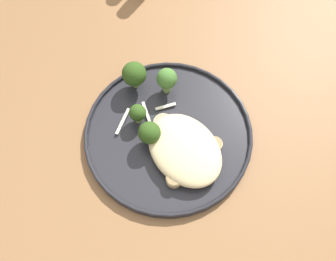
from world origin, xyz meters
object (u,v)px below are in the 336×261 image
at_px(seared_scallop_tilted_round, 183,167).
at_px(broccoli_floret_split_head, 149,133).
at_px(seared_scallop_right_edge, 174,179).
at_px(broccoli_floret_center_pile, 134,74).
at_px(dinner_plate, 168,133).
at_px(seared_scallop_on_noodles, 215,144).
at_px(seared_scallop_rear_pale, 188,149).
at_px(broccoli_floret_right_tilted, 138,113).
at_px(seared_scallop_large_seared, 164,123).
at_px(broccoli_floret_rear_charred, 167,79).

height_order(seared_scallop_tilted_round, broccoli_floret_split_head, broccoli_floret_split_head).
xyz_separation_m(seared_scallop_right_edge, broccoli_floret_center_pile, (0.19, -0.05, 0.02)).
relative_size(dinner_plate, seared_scallop_on_noodles, 11.55).
bearing_deg(broccoli_floret_split_head, seared_scallop_tilted_round, -168.46).
xyz_separation_m(seared_scallop_tilted_round, seared_scallop_on_noodles, (-0.00, -0.07, -0.00)).
bearing_deg(seared_scallop_right_edge, seared_scallop_tilted_round, -68.44).
bearing_deg(seared_scallop_right_edge, seared_scallop_on_noodles, -84.03).
height_order(seared_scallop_rear_pale, broccoli_floret_right_tilted, broccoli_floret_right_tilted).
bearing_deg(broccoli_floret_right_tilted, seared_scallop_rear_pale, -160.58).
xyz_separation_m(seared_scallop_rear_pale, seared_scallop_large_seared, (0.06, 0.01, -0.00)).
xyz_separation_m(dinner_plate, seared_scallop_large_seared, (0.01, -0.00, 0.01)).
height_order(dinner_plate, seared_scallop_right_edge, seared_scallop_right_edge).
bearing_deg(seared_scallop_large_seared, broccoli_floret_split_head, 105.06).
relative_size(seared_scallop_tilted_round, seared_scallop_large_seared, 1.08).
height_order(seared_scallop_right_edge, broccoli_floret_center_pile, broccoli_floret_center_pile).
distance_m(dinner_plate, seared_scallop_right_edge, 0.09).
distance_m(seared_scallop_on_noodles, broccoli_floret_right_tilted, 0.14).
relative_size(seared_scallop_rear_pale, broccoli_floret_split_head, 0.48).
relative_size(seared_scallop_tilted_round, broccoli_floret_center_pile, 0.61).
xyz_separation_m(seared_scallop_on_noodles, broccoli_floret_rear_charred, (0.14, -0.00, 0.02)).
xyz_separation_m(dinner_plate, broccoli_floret_split_head, (0.01, 0.03, 0.03)).
height_order(seared_scallop_rear_pale, seared_scallop_large_seared, same).
bearing_deg(broccoli_floret_right_tilted, seared_scallop_on_noodles, -146.95).
bearing_deg(seared_scallop_large_seared, seared_scallop_on_noodles, -149.90).
height_order(dinner_plate, broccoli_floret_split_head, broccoli_floret_split_head).
height_order(broccoli_floret_right_tilted, broccoli_floret_split_head, broccoli_floret_split_head).
xyz_separation_m(seared_scallop_tilted_round, broccoli_floret_right_tilted, (0.12, 0.01, 0.02)).
bearing_deg(seared_scallop_on_noodles, seared_scallop_large_seared, 30.10).
bearing_deg(broccoli_floret_center_pile, seared_scallop_right_edge, 165.04).
height_order(seared_scallop_tilted_round, seared_scallop_on_noodles, same).
bearing_deg(broccoli_floret_center_pile, broccoli_floret_split_head, 159.06).
xyz_separation_m(seared_scallop_right_edge, broccoli_floret_rear_charred, (0.15, -0.09, 0.02)).
xyz_separation_m(seared_scallop_rear_pale, broccoli_floret_center_pile, (0.16, -0.00, 0.02)).
xyz_separation_m(seared_scallop_on_noodles, seared_scallop_rear_pale, (0.02, 0.04, 0.00)).
bearing_deg(seared_scallop_tilted_round, broccoli_floret_right_tilted, 4.35).
relative_size(dinner_plate, seared_scallop_right_edge, 11.08).
height_order(seared_scallop_on_noodles, broccoli_floret_center_pile, broccoli_floret_center_pile).
relative_size(seared_scallop_on_noodles, broccoli_floret_rear_charred, 0.46).
xyz_separation_m(dinner_plate, seared_scallop_rear_pale, (-0.05, -0.01, 0.01)).
bearing_deg(seared_scallop_on_noodles, broccoli_floret_center_pile, 12.74).
bearing_deg(broccoli_floret_split_head, seared_scallop_rear_pale, -142.78).
bearing_deg(seared_scallop_tilted_round, dinner_plate, -15.45).
bearing_deg(broccoli_floret_right_tilted, dinner_plate, -151.50).
bearing_deg(seared_scallop_right_edge, broccoli_floret_split_head, -6.57).
relative_size(seared_scallop_right_edge, broccoli_floret_split_head, 0.51).
distance_m(dinner_plate, broccoli_floret_right_tilted, 0.06).
distance_m(seared_scallop_right_edge, broccoli_floret_rear_charred, 0.18).
bearing_deg(seared_scallop_large_seared, broccoli_floret_rear_charred, -39.71).
bearing_deg(broccoli_floret_rear_charred, seared_scallop_rear_pale, 160.54).
bearing_deg(dinner_plate, seared_scallop_large_seared, -5.47).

